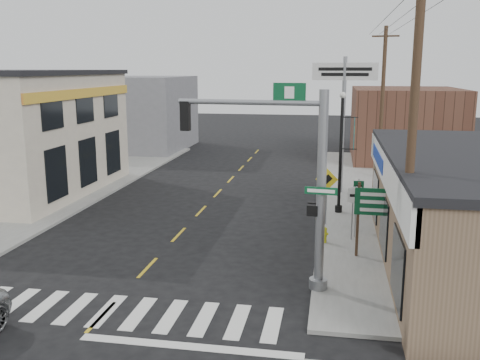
% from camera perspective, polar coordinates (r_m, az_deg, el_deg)
% --- Properties ---
extents(ground, '(140.00, 140.00, 0.00)m').
position_cam_1_polar(ground, '(16.65, -14.59, -13.95)').
color(ground, black).
rests_on(ground, ground).
extents(sidewalk_right, '(6.00, 38.00, 0.13)m').
position_cam_1_polar(sidewalk_right, '(27.60, 14.82, -3.40)').
color(sidewalk_right, gray).
rests_on(sidewalk_right, ground).
extents(sidewalk_left, '(6.00, 38.00, 0.13)m').
position_cam_1_polar(sidewalk_left, '(31.56, -19.80, -1.80)').
color(sidewalk_left, gray).
rests_on(sidewalk_left, ground).
extents(center_line, '(0.12, 56.00, 0.01)m').
position_cam_1_polar(center_line, '(23.62, -6.56, -5.80)').
color(center_line, gold).
rests_on(center_line, ground).
extents(crosswalk, '(11.00, 2.20, 0.01)m').
position_cam_1_polar(crosswalk, '(16.98, -14.02, -13.38)').
color(crosswalk, silver).
rests_on(crosswalk, ground).
extents(bldg_distant_right, '(8.00, 10.00, 5.60)m').
position_cam_1_polar(bldg_distant_right, '(44.11, 17.15, 5.70)').
color(bldg_distant_right, brown).
rests_on(bldg_distant_right, ground).
extents(bldg_distant_left, '(9.00, 10.00, 6.40)m').
position_cam_1_polar(bldg_distant_left, '(48.96, -11.11, 7.04)').
color(bldg_distant_left, slate).
rests_on(bldg_distant_left, ground).
extents(traffic_signal_pole, '(5.19, 0.39, 6.57)m').
position_cam_1_polar(traffic_signal_pole, '(16.79, 6.05, 1.14)').
color(traffic_signal_pole, gray).
rests_on(traffic_signal_pole, sidewalk_right).
extents(guide_sign, '(1.64, 0.14, 2.87)m').
position_cam_1_polar(guide_sign, '(20.52, 14.37, -3.08)').
color(guide_sign, '#453020').
rests_on(guide_sign, sidewalk_right).
extents(fire_hydrant, '(0.21, 0.21, 0.66)m').
position_cam_1_polar(fire_hydrant, '(22.21, 9.00, -5.71)').
color(fire_hydrant, '#C0C416').
rests_on(fire_hydrant, sidewalk_right).
extents(ped_crossing_sign, '(1.01, 0.07, 2.60)m').
position_cam_1_polar(ped_crossing_sign, '(24.42, 9.23, -0.64)').
color(ped_crossing_sign, gray).
rests_on(ped_crossing_sign, sidewalk_right).
extents(lamp_post, '(0.76, 0.60, 5.89)m').
position_cam_1_polar(lamp_post, '(26.35, 10.85, 3.81)').
color(lamp_post, black).
rests_on(lamp_post, sidewalk_right).
extents(dance_center_sign, '(3.59, 0.22, 7.63)m').
position_cam_1_polar(dance_center_sign, '(30.65, 11.04, 9.14)').
color(dance_center_sign, gray).
rests_on(dance_center_sign, sidewalk_right).
extents(bare_tree, '(2.09, 2.09, 4.19)m').
position_cam_1_polar(bare_tree, '(19.26, 21.26, -0.09)').
color(bare_tree, black).
rests_on(bare_tree, sidewalk_right).
extents(shrub_front, '(1.46, 1.46, 1.09)m').
position_cam_1_polar(shrub_front, '(19.57, 21.86, -8.31)').
color(shrub_front, '#1B3614').
rests_on(shrub_front, sidewalk_right).
extents(shrub_back, '(0.97, 0.97, 0.73)m').
position_cam_1_polar(shrub_back, '(22.34, 21.19, -6.28)').
color(shrub_back, black).
rests_on(shrub_back, sidewalk_right).
extents(utility_pole_near, '(1.72, 0.26, 9.91)m').
position_cam_1_polar(utility_pole_near, '(15.83, 17.86, 4.29)').
color(utility_pole_near, '#483B20').
rests_on(utility_pole_near, sidewalk_right).
extents(utility_pole_far, '(1.66, 0.25, 9.57)m').
position_cam_1_polar(utility_pole_far, '(35.49, 14.93, 8.08)').
color(utility_pole_far, '#3B2C18').
rests_on(utility_pole_far, sidewalk_right).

